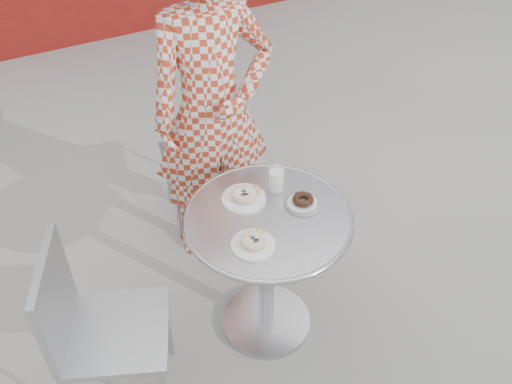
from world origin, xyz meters
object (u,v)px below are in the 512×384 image
chair_far (201,182)px  plate_checker (303,202)px  chair_left (120,356)px  plate_near (253,242)px  seated_person (212,110)px  milk_cup (276,179)px  plate_far (244,196)px  bistro_table (267,246)px

chair_far → plate_checker: bearing=109.1°
chair_left → plate_near: 0.80m
seated_person → milk_cup: bearing=-78.4°
chair_left → plate_checker: size_ratio=5.45×
plate_far → chair_left: bearing=-165.3°
plate_near → chair_left: bearing=172.2°
chair_far → plate_far: (-0.09, -0.77, 0.52)m
seated_person → plate_near: size_ratio=9.78×
chair_left → plate_near: bearing=-75.4°
chair_far → plate_near: size_ratio=4.68×
chair_left → plate_far: bearing=-52.9°
plate_near → milk_cup: milk_cup is taller
plate_near → plate_checker: bearing=21.6°
bistro_table → milk_cup: (0.12, 0.15, 0.24)m
bistro_table → milk_cup: milk_cup is taller
milk_cup → plate_checker: bearing=-69.6°
seated_person → bistro_table: bearing=-89.8°
bistro_table → seated_person: seated_person is taller
milk_cup → chair_left: bearing=-168.0°
chair_left → plate_far: chair_left is taller
plate_near → milk_cup: (0.26, 0.27, 0.04)m
seated_person → plate_checker: seated_person is taller
plate_checker → plate_far: bearing=145.5°
bistro_table → plate_checker: 0.27m
milk_cup → chair_far: bearing=95.6°
plate_checker → milk_cup: 0.16m
plate_far → plate_checker: plate_far is taller
bistro_table → chair_far: (0.05, 0.92, -0.31)m
bistro_table → chair_left: (-0.76, -0.04, -0.30)m
chair_left → milk_cup: size_ratio=7.65×
plate_far → bistro_table: bearing=-74.8°
seated_person → plate_checker: size_ratio=10.74×
seated_person → chair_far: bearing=97.6°
bistro_table → plate_far: size_ratio=3.83×
plate_checker → seated_person: bearing=99.8°
chair_far → milk_cup: 0.95m
chair_left → milk_cup: bearing=-55.6°
seated_person → plate_checker: bearing=-75.4°
chair_left → plate_far: size_ratio=4.55×
bistro_table → chair_left: 0.81m
seated_person → plate_near: 0.85m
bistro_table → plate_checker: bearing=-0.2°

